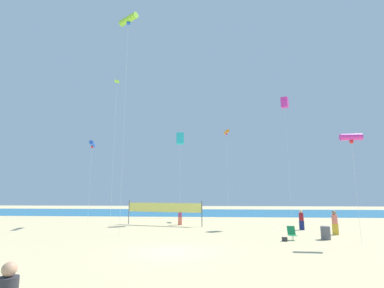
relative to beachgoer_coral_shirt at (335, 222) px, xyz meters
name	(u,v)px	position (x,y,z in m)	size (l,w,h in m)	color
ground_plane	(171,252)	(-11.55, -7.33, -0.96)	(120.00, 120.00, 0.00)	#D1BC89
ocean_band	(199,212)	(-11.55, 26.36, -0.96)	(120.00, 20.00, 0.01)	#1E6B99
beachgoer_coral_shirt	(335,222)	(0.00, 0.00, 0.00)	(0.41, 0.41, 1.80)	gold
beachgoer_maroon_shirt	(301,219)	(-1.62, 2.91, -0.05)	(0.39, 0.39, 1.71)	navy
beachgoer_plum_shirt	(180,215)	(-12.60, 6.20, -0.01)	(0.41, 0.41, 1.77)	#EA7260
folding_beach_chair	(292,233)	(-3.99, -2.75, -0.49)	(0.52, 0.65, 0.89)	#1E8C4C
trash_barrel	(326,233)	(-1.65, -2.43, -0.52)	(0.62, 0.62, 0.87)	#595960
volleyball_net	(164,208)	(-14.17, 5.62, 0.67)	(7.73, 1.98, 2.40)	#4C4C51
beach_handbag	(285,239)	(-4.63, -3.38, -0.83)	(0.33, 0.17, 0.27)	#2D2D33
kite_cyan_box	(180,139)	(-12.82, 7.55, 8.15)	(0.92, 0.92, 9.73)	silver
kite_lime_tube	(128,20)	(-16.32, -1.47, 16.81)	(1.94, 1.55, 18.09)	silver
kite_magenta_box	(285,103)	(-1.65, 5.99, 11.51)	(0.89, 0.89, 13.02)	silver
kite_orange_tube	(226,132)	(-7.42, 12.54, 9.87)	(0.68, 1.47, 11.08)	silver
kite_lime_diamond	(117,85)	(-18.93, 3.79, 13.06)	(0.70, 0.70, 14.61)	silver
kite_magenta_tube	(351,137)	(-0.27, -4.34, 5.71)	(1.35, 0.50, 6.92)	silver
kite_blue_tube	(92,144)	(-21.62, 4.89, 7.15)	(1.07, 2.31, 8.33)	silver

